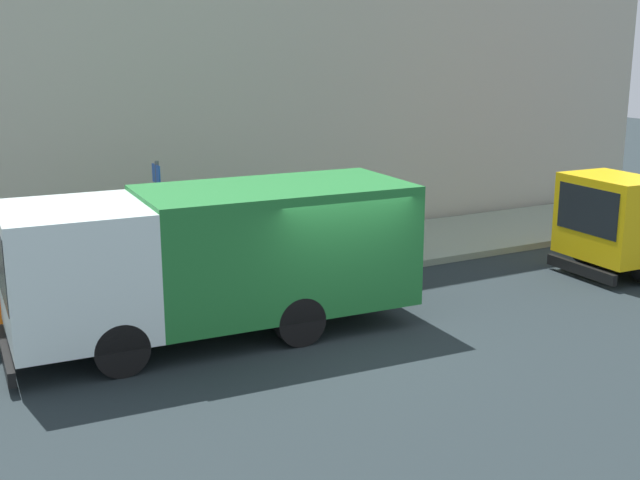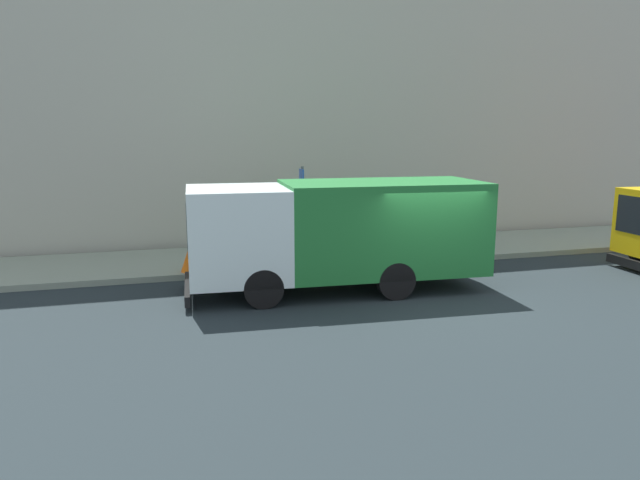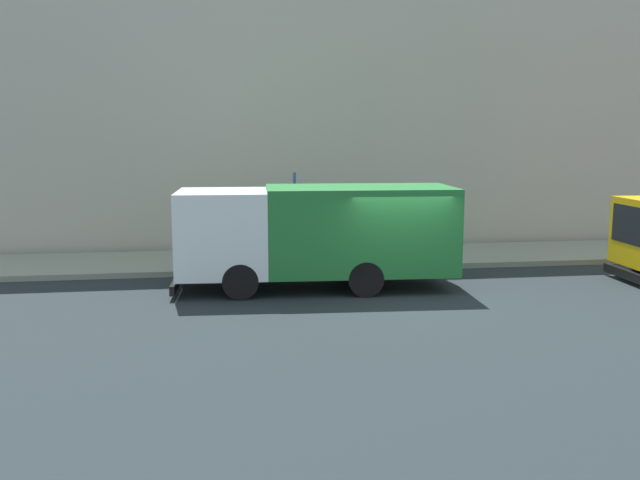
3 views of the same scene
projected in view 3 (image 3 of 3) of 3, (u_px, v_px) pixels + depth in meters
name	position (u px, v px, depth m)	size (l,w,h in m)	color
ground	(399.00, 295.00, 17.28)	(80.00, 80.00, 0.00)	#202A2D
sidewalk	(360.00, 258.00, 21.98)	(3.65, 30.00, 0.16)	gray
building_facade	(348.00, 100.00, 23.47)	(0.50, 30.00, 10.34)	#B4B3A0
large_utility_truck	(316.00, 231.00, 17.82)	(2.86, 7.34, 2.66)	white
pedestrian_walking	(291.00, 228.00, 21.65)	(0.48, 0.48, 1.70)	black
traffic_cone_orange	(188.00, 257.00, 19.67)	(0.51, 0.51, 0.73)	orange
street_sign_post	(295.00, 212.00, 19.92)	(0.44, 0.08, 2.75)	#4C5156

